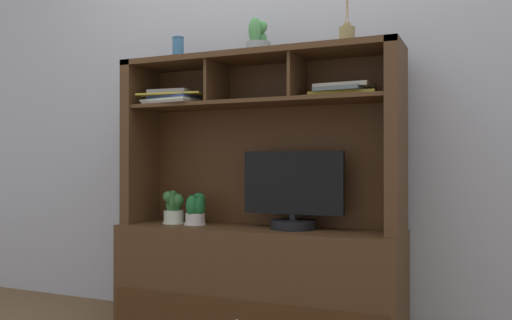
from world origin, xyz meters
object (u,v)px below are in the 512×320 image
object	(u,v)px
media_console	(257,249)
ceramic_vase	(178,49)
diffuser_bottle	(347,35)
potted_orchid	(195,210)
magazine_stack_centre	(173,98)
potted_succulent	(258,39)
potted_fern	(174,207)
magazine_stack_left	(343,91)
tv_monitor	(293,195)

from	to	relation	value
media_console	ceramic_vase	bearing A→B (deg)	178.43
media_console	diffuser_bottle	size ratio (longest dim) A/B	5.35
potted_orchid	magazine_stack_centre	xyz separation A→B (m)	(-0.13, -0.02, 0.60)
potted_succulent	ceramic_vase	bearing A→B (deg)	-179.37
potted_fern	ceramic_vase	size ratio (longest dim) A/B	1.30
potted_orchid	media_console	bearing A→B (deg)	5.13
ceramic_vase	magazine_stack_left	bearing A→B (deg)	0.54
media_console	ceramic_vase	xyz separation A→B (m)	(-0.48, 0.01, 1.07)
ceramic_vase	potted_fern	bearing A→B (deg)	-100.16
potted_orchid	magazine_stack_centre	bearing A→B (deg)	-171.21
magazine_stack_left	potted_succulent	bearing A→B (deg)	-179.55
ceramic_vase	diffuser_bottle	bearing A→B (deg)	-2.02
media_console	tv_monitor	distance (m)	0.34
potted_orchid	potted_succulent	distance (m)	0.96
potted_orchid	diffuser_bottle	bearing A→B (deg)	0.72
potted_orchid	ceramic_vase	world-z (taller)	ceramic_vase
diffuser_bottle	ceramic_vase	bearing A→B (deg)	177.98
ceramic_vase	tv_monitor	bearing A→B (deg)	-0.75
magazine_stack_left	diffuser_bottle	world-z (taller)	diffuser_bottle
tv_monitor	magazine_stack_centre	distance (m)	0.84
potted_orchid	magazine_stack_centre	distance (m)	0.62
tv_monitor	magazine_stack_left	bearing A→B (deg)	4.02
diffuser_bottle	tv_monitor	bearing A→B (deg)	174.95
magazine_stack_centre	ceramic_vase	xyz separation A→B (m)	(-0.01, 0.06, 0.28)
potted_orchid	potted_succulent	world-z (taller)	potted_succulent
potted_fern	magazine_stack_left	size ratio (longest dim) A/B	0.51
media_console	potted_succulent	xyz separation A→B (m)	(-0.00, 0.02, 1.09)
potted_fern	magazine_stack_centre	distance (m)	0.59
potted_orchid	magazine_stack_left	distance (m)	0.99
magazine_stack_left	potted_succulent	xyz separation A→B (m)	(-0.45, -0.00, 0.29)
media_console	potted_fern	xyz separation A→B (m)	(-0.48, -0.02, 0.20)
magazine_stack_centre	potted_orchid	bearing A→B (deg)	8.79
tv_monitor	magazine_stack_left	size ratio (longest dim) A/B	1.46
tv_monitor	potted_fern	world-z (taller)	tv_monitor
potted_fern	ceramic_vase	xyz separation A→B (m)	(0.01, 0.03, 0.87)
tv_monitor	ceramic_vase	xyz separation A→B (m)	(-0.68, 0.01, 0.79)
tv_monitor	potted_orchid	xyz separation A→B (m)	(-0.54, -0.04, -0.09)
tv_monitor	ceramic_vase	size ratio (longest dim) A/B	3.75
magazine_stack_left	magazine_stack_centre	size ratio (longest dim) A/B	0.93
media_console	magazine_stack_left	world-z (taller)	media_console
magazine_stack_centre	diffuser_bottle	distance (m)	0.98
potted_fern	diffuser_bottle	distance (m)	1.28
tv_monitor	ceramic_vase	distance (m)	1.04
potted_orchid	tv_monitor	bearing A→B (deg)	3.72
diffuser_bottle	potted_succulent	bearing A→B (deg)	175.37
tv_monitor	diffuser_bottle	world-z (taller)	diffuser_bottle
tv_monitor	diffuser_bottle	bearing A→B (deg)	-5.05
potted_succulent	tv_monitor	bearing A→B (deg)	-4.04
potted_orchid	magazine_stack_centre	world-z (taller)	magazine_stack_centre
diffuser_bottle	potted_succulent	world-z (taller)	diffuser_bottle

